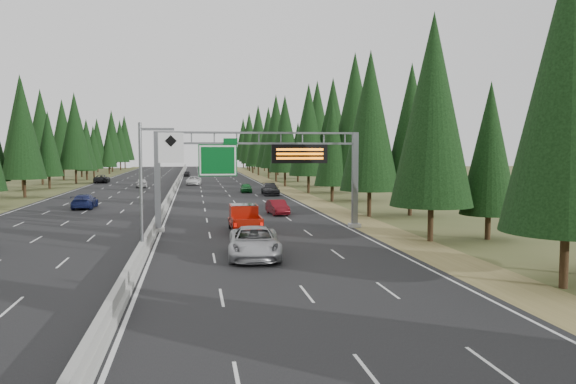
# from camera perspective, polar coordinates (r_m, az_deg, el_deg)

# --- Properties ---
(road) EXTENTS (32.00, 260.00, 0.08)m
(road) POSITION_cam_1_polar(r_m,az_deg,el_deg) (89.76, -11.53, 0.12)
(road) COLOR black
(road) RESTS_ON ground
(shoulder_right) EXTENTS (3.60, 260.00, 0.06)m
(shoulder_right) POSITION_cam_1_polar(r_m,az_deg,el_deg) (90.90, -0.25, 0.25)
(shoulder_right) COLOR olive
(shoulder_right) RESTS_ON ground
(shoulder_left) EXTENTS (3.60, 260.00, 0.06)m
(shoulder_left) POSITION_cam_1_polar(r_m,az_deg,el_deg) (92.11, -22.67, -0.03)
(shoulder_left) COLOR #404C23
(shoulder_left) RESTS_ON ground
(median_barrier) EXTENTS (0.70, 260.00, 0.85)m
(median_barrier) POSITION_cam_1_polar(r_m,az_deg,el_deg) (89.73, -11.53, 0.36)
(median_barrier) COLOR gray
(median_barrier) RESTS_ON road
(sign_gantry) EXTENTS (16.75, 0.98, 7.80)m
(sign_gantry) POSITION_cam_1_polar(r_m,az_deg,el_deg) (44.75, -2.13, 2.79)
(sign_gantry) COLOR slate
(sign_gantry) RESTS_ON road
(hov_sign_pole) EXTENTS (2.80, 0.50, 8.00)m
(hov_sign_pole) POSITION_cam_1_polar(r_m,az_deg,el_deg) (34.58, -13.77, 1.32)
(hov_sign_pole) COLOR slate
(hov_sign_pole) RESTS_ON road
(tree_row_right) EXTENTS (12.02, 243.99, 18.82)m
(tree_row_right) POSITION_cam_1_polar(r_m,az_deg,el_deg) (82.17, 3.54, 6.40)
(tree_row_right) COLOR black
(tree_row_right) RESTS_ON ground
(tree_row_left) EXTENTS (11.88, 241.12, 18.36)m
(tree_row_left) POSITION_cam_1_polar(r_m,az_deg,el_deg) (89.12, -26.06, 5.57)
(tree_row_left) COLOR black
(tree_row_left) RESTS_ON ground
(silver_minivan) EXTENTS (3.47, 6.70, 1.80)m
(silver_minivan) POSITION_cam_1_polar(r_m,az_deg,el_deg) (33.36, -3.45, -5.14)
(silver_minivan) COLOR #ACADB1
(silver_minivan) RESTS_ON road
(red_pickup) EXTENTS (2.24, 6.27, 2.04)m
(red_pickup) POSITION_cam_1_polar(r_m,az_deg,el_deg) (44.33, -4.49, -2.50)
(red_pickup) COLOR black
(red_pickup) RESTS_ON road
(car_ahead_green) EXTENTS (1.73, 4.06, 1.37)m
(car_ahead_green) POSITION_cam_1_polar(r_m,az_deg,el_deg) (84.37, -4.28, 0.43)
(car_ahead_green) COLOR #135622
(car_ahead_green) RESTS_ON road
(car_ahead_dkred) EXTENTS (1.93, 4.50, 1.44)m
(car_ahead_dkred) POSITION_cam_1_polar(r_m,az_deg,el_deg) (55.37, -1.08, -1.55)
(car_ahead_dkred) COLOR #5F0D14
(car_ahead_dkred) RESTS_ON road
(car_ahead_dkgrey) EXTENTS (2.50, 5.74, 1.64)m
(car_ahead_dkgrey) POSITION_cam_1_polar(r_m,az_deg,el_deg) (79.44, -1.82, 0.29)
(car_ahead_dkgrey) COLOR black
(car_ahead_dkgrey) RESTS_ON road
(car_ahead_white) EXTENTS (2.92, 5.72, 1.55)m
(car_ahead_white) POSITION_cam_1_polar(r_m,az_deg,el_deg) (103.95, -9.54, 1.15)
(car_ahead_white) COLOR white
(car_ahead_white) RESTS_ON road
(car_ahead_far) EXTENTS (1.67, 3.90, 1.31)m
(car_ahead_far) POSITION_cam_1_polar(r_m,az_deg,el_deg) (137.15, -10.24, 1.84)
(car_ahead_far) COLOR black
(car_ahead_far) RESTS_ON road
(car_onc_blue) EXTENTS (2.23, 5.44, 1.58)m
(car_onc_blue) POSITION_cam_1_polar(r_m,az_deg,el_deg) (64.87, -19.96, -0.89)
(car_onc_blue) COLOR #151D4C
(car_onc_blue) RESTS_ON road
(car_onc_white) EXTENTS (2.28, 4.78, 1.58)m
(car_onc_white) POSITION_cam_1_polar(r_m,az_deg,el_deg) (98.22, -14.65, 0.90)
(car_onc_white) COLOR #BCBCBC
(car_onc_white) RESTS_ON road
(car_onc_far) EXTENTS (2.80, 5.74, 1.57)m
(car_onc_far) POSITION_cam_1_polar(r_m,az_deg,el_deg) (114.66, -18.40, 1.29)
(car_onc_far) COLOR black
(car_onc_far) RESTS_ON road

